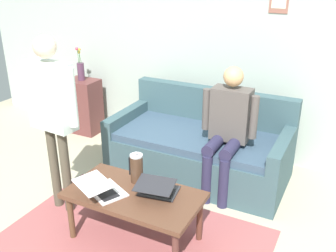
# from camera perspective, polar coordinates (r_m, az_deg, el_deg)

# --- Properties ---
(area_rug) EXTENTS (2.17, 1.49, 0.01)m
(area_rug) POSITION_cam_1_polar(r_m,az_deg,el_deg) (3.34, -5.74, -17.13)
(area_rug) COLOR #9D5152
(area_rug) RESTS_ON ground_plane
(back_wall) EXTENTS (7.04, 0.11, 2.70)m
(back_wall) POSITION_cam_1_polar(r_m,az_deg,el_deg) (4.50, 7.94, 12.54)
(back_wall) COLOR #ABB7AD
(back_wall) RESTS_ON ground_plane
(couch) EXTENTS (1.87, 0.94, 0.88)m
(couch) POSITION_cam_1_polar(r_m,az_deg,el_deg) (4.19, 4.82, -3.23)
(couch) COLOR #385359
(couch) RESTS_ON ground_plane
(coffee_table) EXTENTS (1.09, 0.58, 0.45)m
(coffee_table) POSITION_cam_1_polar(r_m,az_deg,el_deg) (3.17, -5.04, -10.68)
(coffee_table) COLOR brown
(coffee_table) RESTS_ON ground_plane
(laptop_left) EXTENTS (0.35, 0.37, 0.14)m
(laptop_left) POSITION_cam_1_polar(r_m,az_deg,el_deg) (3.10, -1.56, -9.33)
(laptop_left) COLOR #28282D
(laptop_left) RESTS_ON coffee_table
(laptop_center) EXTENTS (0.44, 0.45, 0.14)m
(laptop_center) POSITION_cam_1_polar(r_m,az_deg,el_deg) (3.14, -9.82, -9.17)
(laptop_center) COLOR silver
(laptop_center) RESTS_ON coffee_table
(french_press) EXTENTS (0.13, 0.11, 0.28)m
(french_press) POSITION_cam_1_polar(r_m,az_deg,el_deg) (3.23, -4.68, -6.24)
(french_press) COLOR #4C3323
(french_press) RESTS_ON coffee_table
(side_shelf) EXTENTS (0.42, 0.32, 0.73)m
(side_shelf) POSITION_cam_1_polar(r_m,az_deg,el_deg) (5.33, -12.37, 2.89)
(side_shelf) COLOR brown
(side_shelf) RESTS_ON ground_plane
(flower_vase) EXTENTS (0.09, 0.09, 0.44)m
(flower_vase) POSITION_cam_1_polar(r_m,az_deg,el_deg) (5.18, -12.86, 8.17)
(flower_vase) COLOR #523148
(flower_vase) RESTS_ON side_shelf
(person_standing) EXTENTS (0.58, 0.22, 1.63)m
(person_standing) POSITION_cam_1_polar(r_m,az_deg,el_deg) (3.42, -16.87, 3.10)
(person_standing) COLOR #4F4839
(person_standing) RESTS_ON ground_plane
(person_seated) EXTENTS (0.55, 0.51, 1.28)m
(person_seated) POSITION_cam_1_polar(r_m,az_deg,el_deg) (3.71, 8.86, 0.18)
(person_seated) COLOR #292744
(person_seated) RESTS_ON ground_plane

